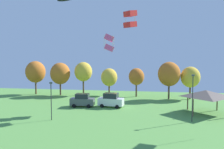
{
  "coord_description": "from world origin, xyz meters",
  "views": [
    {
      "loc": [
        4.17,
        1.03,
        8.85
      ],
      "look_at": [
        1.99,
        14.95,
        7.73
      ],
      "focal_mm": 38.0,
      "sensor_mm": 36.0,
      "label": 1
    }
  ],
  "objects_px": {
    "parked_car_second_from_left": "(111,100)",
    "treeline_tree_2": "(83,72)",
    "kite_flying_3": "(130,19)",
    "kite_flying_2": "(109,43)",
    "treeline_tree_1": "(60,74)",
    "treeline_tree_4": "(136,77)",
    "treeline_tree_3": "(109,77)",
    "parked_car_leftmost": "(82,100)",
    "treeline_tree_6": "(190,77)",
    "treeline_tree_5": "(169,74)",
    "light_post_0": "(51,98)",
    "light_post_2": "(193,95)",
    "park_pavilion": "(206,94)",
    "treeline_tree_0": "(35,72)"
  },
  "relations": [
    {
      "from": "light_post_0",
      "to": "kite_flying_3",
      "type": "bearing_deg",
      "value": 34.58
    },
    {
      "from": "light_post_2",
      "to": "kite_flying_3",
      "type": "bearing_deg",
      "value": 150.45
    },
    {
      "from": "treeline_tree_1",
      "to": "treeline_tree_4",
      "type": "xyz_separation_m",
      "value": [
        16.97,
        0.71,
        -0.54
      ]
    },
    {
      "from": "treeline_tree_1",
      "to": "treeline_tree_6",
      "type": "xyz_separation_m",
      "value": [
        27.99,
        -0.55,
        -0.37
      ]
    },
    {
      "from": "parked_car_leftmost",
      "to": "treeline_tree_4",
      "type": "height_order",
      "value": "treeline_tree_4"
    },
    {
      "from": "kite_flying_2",
      "to": "light_post_0",
      "type": "distance_m",
      "value": 13.06
    },
    {
      "from": "treeline_tree_1",
      "to": "treeline_tree_3",
      "type": "distance_m",
      "value": 11.01
    },
    {
      "from": "treeline_tree_0",
      "to": "treeline_tree_3",
      "type": "distance_m",
      "value": 17.11
    },
    {
      "from": "light_post_2",
      "to": "treeline_tree_0",
      "type": "distance_m",
      "value": 36.57
    },
    {
      "from": "treeline_tree_5",
      "to": "treeline_tree_6",
      "type": "height_order",
      "value": "treeline_tree_5"
    },
    {
      "from": "treeline_tree_1",
      "to": "treeline_tree_3",
      "type": "height_order",
      "value": "treeline_tree_1"
    },
    {
      "from": "treeline_tree_0",
      "to": "treeline_tree_3",
      "type": "xyz_separation_m",
      "value": [
        17.06,
        0.75,
        -1.08
      ]
    },
    {
      "from": "light_post_0",
      "to": "light_post_2",
      "type": "height_order",
      "value": "light_post_2"
    },
    {
      "from": "treeline_tree_0",
      "to": "treeline_tree_2",
      "type": "relative_size",
      "value": 1.02
    },
    {
      "from": "treeline_tree_2",
      "to": "treeline_tree_3",
      "type": "bearing_deg",
      "value": 3.92
    },
    {
      "from": "treeline_tree_0",
      "to": "treeline_tree_4",
      "type": "height_order",
      "value": "treeline_tree_0"
    },
    {
      "from": "parked_car_leftmost",
      "to": "treeline_tree_4",
      "type": "bearing_deg",
      "value": 50.48
    },
    {
      "from": "parked_car_leftmost",
      "to": "treeline_tree_6",
      "type": "distance_m",
      "value": 22.6
    },
    {
      "from": "parked_car_second_from_left",
      "to": "treeline_tree_3",
      "type": "xyz_separation_m",
      "value": [
        -2.3,
        11.83,
        2.87
      ]
    },
    {
      "from": "kite_flying_2",
      "to": "treeline_tree_6",
      "type": "bearing_deg",
      "value": 37.75
    },
    {
      "from": "kite_flying_2",
      "to": "treeline_tree_5",
      "type": "xyz_separation_m",
      "value": [
        10.55,
        10.8,
        -5.82
      ]
    },
    {
      "from": "light_post_2",
      "to": "treeline_tree_4",
      "type": "height_order",
      "value": "light_post_2"
    },
    {
      "from": "parked_car_second_from_left",
      "to": "treeline_tree_2",
      "type": "relative_size",
      "value": 0.6
    },
    {
      "from": "parked_car_leftmost",
      "to": "light_post_2",
      "type": "bearing_deg",
      "value": -24.69
    },
    {
      "from": "kite_flying_2",
      "to": "light_post_2",
      "type": "distance_m",
      "value": 15.45
    },
    {
      "from": "kite_flying_2",
      "to": "kite_flying_3",
      "type": "distance_m",
      "value": 5.1
    },
    {
      "from": "treeline_tree_4",
      "to": "kite_flying_3",
      "type": "bearing_deg",
      "value": -91.39
    },
    {
      "from": "parked_car_second_from_left",
      "to": "treeline_tree_4",
      "type": "relative_size",
      "value": 0.73
    },
    {
      "from": "treeline_tree_1",
      "to": "treeline_tree_5",
      "type": "bearing_deg",
      "value": -3.01
    },
    {
      "from": "parked_car_second_from_left",
      "to": "treeline_tree_2",
      "type": "distance_m",
      "value": 14.59
    },
    {
      "from": "light_post_0",
      "to": "treeline_tree_0",
      "type": "bearing_deg",
      "value": 121.53
    },
    {
      "from": "treeline_tree_2",
      "to": "treeline_tree_3",
      "type": "relative_size",
      "value": 1.23
    },
    {
      "from": "parked_car_leftmost",
      "to": "treeline_tree_1",
      "type": "relative_size",
      "value": 0.57
    },
    {
      "from": "treeline_tree_0",
      "to": "kite_flying_3",
      "type": "bearing_deg",
      "value": -30.5
    },
    {
      "from": "park_pavilion",
      "to": "treeline_tree_2",
      "type": "xyz_separation_m",
      "value": [
        -23.21,
        13.58,
        2.18
      ]
    },
    {
      "from": "park_pavilion",
      "to": "light_post_0",
      "type": "distance_m",
      "value": 23.07
    },
    {
      "from": "kite_flying_3",
      "to": "treeline_tree_1",
      "type": "bearing_deg",
      "value": 142.2
    },
    {
      "from": "parked_car_leftmost",
      "to": "parked_car_second_from_left",
      "type": "bearing_deg",
      "value": 2.48
    },
    {
      "from": "treeline_tree_6",
      "to": "treeline_tree_5",
      "type": "bearing_deg",
      "value": -170.84
    },
    {
      "from": "kite_flying_2",
      "to": "parked_car_second_from_left",
      "type": "height_order",
      "value": "kite_flying_2"
    },
    {
      "from": "treeline_tree_6",
      "to": "treeline_tree_3",
      "type": "bearing_deg",
      "value": 173.93
    },
    {
      "from": "kite_flying_3",
      "to": "kite_flying_2",
      "type": "bearing_deg",
      "value": 166.23
    },
    {
      "from": "light_post_2",
      "to": "treeline_tree_0",
      "type": "xyz_separation_m",
      "value": [
        -31.57,
        18.4,
        1.54
      ]
    },
    {
      "from": "park_pavilion",
      "to": "treeline_tree_6",
      "type": "distance_m",
      "value": 12.25
    },
    {
      "from": "treeline_tree_0",
      "to": "treeline_tree_6",
      "type": "bearing_deg",
      "value": -1.8
    },
    {
      "from": "light_post_0",
      "to": "light_post_2",
      "type": "xyz_separation_m",
      "value": [
        19.0,
        2.08,
        0.57
      ]
    },
    {
      "from": "parked_car_leftmost",
      "to": "treeline_tree_6",
      "type": "bearing_deg",
      "value": 25.04
    },
    {
      "from": "treeline_tree_5",
      "to": "parked_car_second_from_left",
      "type": "bearing_deg",
      "value": -138.35
    },
    {
      "from": "park_pavilion",
      "to": "treeline_tree_0",
      "type": "relative_size",
      "value": 0.8
    },
    {
      "from": "light_post_2",
      "to": "treeline_tree_6",
      "type": "xyz_separation_m",
      "value": [
        2.57,
        17.33,
        0.9
      ]
    }
  ]
}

